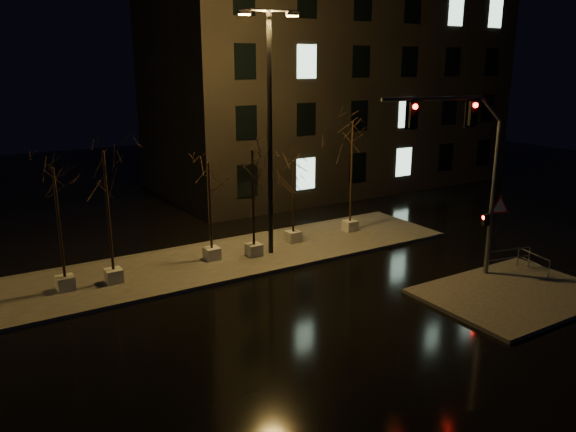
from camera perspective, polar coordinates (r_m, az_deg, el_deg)
ground at (r=21.14m, az=1.52°, el=-9.10°), size 90.00×90.00×0.00m
median at (r=25.98m, az=-5.74°, el=-4.24°), size 22.00×5.00×0.15m
sidewalk_corner at (r=23.66m, az=21.96°, el=-7.33°), size 7.00×5.00×0.15m
building at (r=42.04m, az=4.25°, el=13.58°), size 25.00×12.00×15.00m
tree_0 at (r=22.73m, az=-22.52°, el=1.94°), size 1.80×1.80×4.99m
tree_1 at (r=22.80m, az=-18.04°, el=3.36°), size 1.80×1.80×5.48m
tree_2 at (r=24.74m, az=-7.99°, el=3.17°), size 1.80×1.80×4.54m
tree_3 at (r=24.97m, az=-3.60°, el=4.27°), size 1.80×1.80×5.03m
tree_4 at (r=27.04m, az=0.54°, el=3.75°), size 1.80×1.80×4.17m
tree_5 at (r=28.92m, az=6.54°, el=7.07°), size 1.80×1.80×5.92m
traffic_signal_mast at (r=23.39m, az=18.05°, el=5.33°), size 5.81×1.78×7.36m
streetlight_main at (r=24.99m, az=-1.87°, el=9.84°), size 2.69×0.80×10.76m
guard_rail_a at (r=25.79m, az=21.57°, el=-3.82°), size 2.10×0.52×0.93m
guard_rail_b at (r=25.76m, az=23.66°, el=-4.18°), size 0.44×1.79×0.87m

